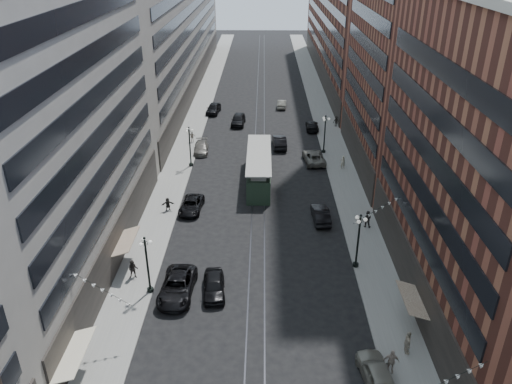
# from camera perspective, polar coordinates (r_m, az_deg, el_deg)

# --- Properties ---
(ground) EXTENTS (220.00, 220.00, 0.00)m
(ground) POSITION_cam_1_polar(r_m,az_deg,el_deg) (71.96, 0.40, 4.49)
(ground) COLOR black
(ground) RESTS_ON ground
(sidewalk_west) EXTENTS (4.00, 180.00, 0.15)m
(sidewalk_west) POSITION_cam_1_polar(r_m,az_deg,el_deg) (82.07, -7.31, 7.20)
(sidewalk_west) COLOR gray
(sidewalk_west) RESTS_ON ground
(sidewalk_east) EXTENTS (4.00, 180.00, 0.15)m
(sidewalk_east) POSITION_cam_1_polar(r_m,az_deg,el_deg) (81.95, 8.23, 7.11)
(sidewalk_east) COLOR gray
(sidewalk_east) RESTS_ON ground
(rail_west) EXTENTS (0.12, 180.00, 0.02)m
(rail_west) POSITION_cam_1_polar(r_m,az_deg,el_deg) (81.30, -0.04, 7.18)
(rail_west) COLOR #2D2D33
(rail_west) RESTS_ON ground
(rail_east) EXTENTS (0.12, 180.00, 0.02)m
(rail_east) POSITION_cam_1_polar(r_m,az_deg,el_deg) (81.29, 0.95, 7.17)
(rail_east) COLOR #2D2D33
(rail_east) RESTS_ON ground
(building_west_mid) EXTENTS (8.00, 36.00, 28.00)m
(building_west_mid) POSITION_cam_1_polar(r_m,az_deg,el_deg) (45.25, -22.12, 7.70)
(building_west_mid) COLOR #9B9589
(building_west_mid) RESTS_ON ground
(building_west_far) EXTENTS (8.00, 90.00, 26.00)m
(building_west_far) POSITION_cam_1_polar(r_m,az_deg,el_deg) (105.02, -9.24, 18.65)
(building_west_far) COLOR #9B9589
(building_west_far) RESTS_ON ground
(building_east_mid) EXTENTS (8.00, 30.00, 24.00)m
(building_east_mid) POSITION_cam_1_polar(r_m,az_deg,el_deg) (41.27, 24.41, 2.51)
(building_east_mid) COLOR brown
(building_east_mid) RESTS_ON ground
(building_east_tower) EXTENTS (8.00, 26.00, 42.00)m
(building_east_tower) POSITION_cam_1_polar(r_m,az_deg,el_deg) (65.03, 16.61, 20.21)
(building_east_tower) COLOR brown
(building_east_tower) RESTS_ON ground
(building_east_far) EXTENTS (8.00, 72.00, 24.00)m
(building_east_far) POSITION_cam_1_polar(r_m,az_deg,el_deg) (113.82, 9.69, 18.72)
(building_east_far) COLOR brown
(building_east_far) RESTS_ON ground
(lamppost_sw_far) EXTENTS (1.03, 1.14, 5.52)m
(lamppost_sw_far) POSITION_cam_1_polar(r_m,az_deg,el_deg) (43.30, -12.33, -7.93)
(lamppost_sw_far) COLOR black
(lamppost_sw_far) RESTS_ON sidewalk_west
(lamppost_sw_mid) EXTENTS (1.03, 1.14, 5.52)m
(lamppost_sw_mid) POSITION_cam_1_polar(r_m,az_deg,el_deg) (66.86, -7.57, 5.33)
(lamppost_sw_mid) COLOR black
(lamppost_sw_mid) RESTS_ON sidewalk_west
(lamppost_se_far) EXTENTS (1.03, 1.14, 5.52)m
(lamppost_se_far) POSITION_cam_1_polar(r_m,az_deg,el_deg) (46.38, 11.61, -5.30)
(lamppost_se_far) COLOR black
(lamppost_se_far) RESTS_ON sidewalk_east
(lamppost_se_mid) EXTENTS (1.03, 1.14, 5.52)m
(lamppost_se_mid) POSITION_cam_1_polar(r_m,az_deg,el_deg) (71.38, 7.86, 6.71)
(lamppost_se_mid) COLOR black
(lamppost_se_mid) RESTS_ON sidewalk_east
(streetcar) EXTENTS (2.99, 13.51, 3.74)m
(streetcar) POSITION_cam_1_polar(r_m,az_deg,el_deg) (62.65, 0.33, 2.69)
(streetcar) COLOR #203324
(streetcar) RESTS_ON ground
(car_2) EXTENTS (2.97, 6.09, 1.67)m
(car_2) POSITION_cam_1_polar(r_m,az_deg,el_deg) (43.98, -9.00, -10.62)
(car_2) COLOR black
(car_2) RESTS_ON ground
(car_4) EXTENTS (2.51, 5.05, 1.65)m
(car_4) POSITION_cam_1_polar(r_m,az_deg,el_deg) (37.24, 13.69, -19.55)
(car_4) COLOR gray
(car_4) RESTS_ON ground
(pedestrian_2) EXTENTS (0.93, 0.59, 1.81)m
(pedestrian_2) POSITION_cam_1_polar(r_m,az_deg,el_deg) (46.40, -13.86, -8.57)
(pedestrian_2) COLOR black
(pedestrian_2) RESTS_ON sidewalk_west
(pedestrian_4) EXTENTS (0.61, 1.17, 1.94)m
(pedestrian_4) POSITION_cam_1_polar(r_m,az_deg,el_deg) (39.54, 16.94, -16.15)
(pedestrian_4) COLOR #B8AD99
(pedestrian_4) RESTS_ON sidewalk_east
(car_7) EXTENTS (2.65, 5.11, 1.38)m
(car_7) POSITION_cam_1_polar(r_m,az_deg,el_deg) (56.61, -7.40, -1.50)
(car_7) COLOR black
(car_7) RESTS_ON ground
(car_8) EXTENTS (2.26, 4.95, 1.40)m
(car_8) POSITION_cam_1_polar(r_m,az_deg,el_deg) (72.38, -6.29, 5.06)
(car_8) COLOR #656159
(car_8) RESTS_ON ground
(car_9) EXTENTS (2.67, 5.33, 1.74)m
(car_9) POSITION_cam_1_polar(r_m,az_deg,el_deg) (89.35, -4.89, 9.49)
(car_9) COLOR black
(car_9) RESTS_ON ground
(car_10) EXTENTS (1.87, 4.79, 1.55)m
(car_10) POSITION_cam_1_polar(r_m,az_deg,el_deg) (54.57, 7.40, -2.55)
(car_10) COLOR black
(car_10) RESTS_ON ground
(car_11) EXTENTS (3.07, 5.81, 1.56)m
(car_11) POSITION_cam_1_polar(r_m,az_deg,el_deg) (69.00, 6.63, 4.00)
(car_11) COLOR #615F57
(car_11) RESTS_ON ground
(car_12) EXTENTS (2.05, 4.82, 1.39)m
(car_12) POSITION_cam_1_polar(r_m,az_deg,el_deg) (81.45, 6.43, 7.56)
(car_12) COLOR black
(car_12) RESTS_ON ground
(car_13) EXTENTS (2.43, 5.36, 1.78)m
(car_13) POSITION_cam_1_polar(r_m,az_deg,el_deg) (83.19, -2.04, 8.27)
(car_13) COLOR black
(car_13) RESTS_ON ground
(car_14) EXTENTS (1.82, 4.42, 1.43)m
(car_14) POSITION_cam_1_polar(r_m,az_deg,el_deg) (92.39, 2.96, 10.04)
(car_14) COLOR slate
(car_14) RESTS_ON ground
(pedestrian_5) EXTENTS (1.49, 0.80, 1.54)m
(pedestrian_5) POSITION_cam_1_polar(r_m,az_deg,el_deg) (56.72, -10.05, -1.38)
(pedestrian_5) COLOR black
(pedestrian_5) RESTS_ON sidewalk_west
(pedestrian_6) EXTENTS (1.02, 0.56, 1.65)m
(pedestrian_6) POSITION_cam_1_polar(r_m,az_deg,el_deg) (75.92, -7.30, 6.28)
(pedestrian_6) COLOR gray
(pedestrian_6) RESTS_ON sidewalk_west
(pedestrian_7) EXTENTS (1.02, 0.72, 1.89)m
(pedestrian_7) POSITION_cam_1_polar(r_m,az_deg,el_deg) (53.90, 12.57, -3.02)
(pedestrian_7) COLOR black
(pedestrian_7) RESTS_ON sidewalk_east
(pedestrian_8) EXTENTS (0.72, 0.54, 1.79)m
(pedestrian_8) POSITION_cam_1_polar(r_m,az_deg,el_deg) (67.22, 9.88, 3.38)
(pedestrian_8) COLOR beige
(pedestrian_8) RESTS_ON sidewalk_east
(pedestrian_9) EXTENTS (1.21, 0.78, 1.74)m
(pedestrian_9) POSITION_cam_1_polar(r_m,az_deg,el_deg) (83.03, 9.15, 8.00)
(pedestrian_9) COLOR black
(pedestrian_9) RESTS_ON sidewalk_east
(car_extra_0) EXTENTS (2.29, 4.77, 1.57)m
(car_extra_0) POSITION_cam_1_polar(r_m,az_deg,el_deg) (43.79, -4.84, -10.61)
(car_extra_0) COLOR black
(car_extra_0) RESTS_ON ground
(car_extra_1) EXTENTS (2.09, 5.35, 1.74)m
(car_extra_1) POSITION_cam_1_polar(r_m,az_deg,el_deg) (73.82, 2.70, 5.78)
(car_extra_1) COLOR black
(car_extra_1) RESTS_ON ground
(pedestrian_extra_1) EXTENTS (1.18, 0.65, 1.92)m
(pedestrian_extra_1) POSITION_cam_1_polar(r_m,az_deg,el_deg) (37.90, 15.19, -18.15)
(pedestrian_extra_1) COLOR #A19385
(pedestrian_extra_1) RESTS_ON sidewalk_east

